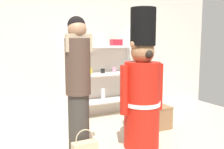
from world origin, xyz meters
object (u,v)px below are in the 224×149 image
Objects in this scene: merchandise_shelf at (103,72)px; person_shopper at (78,85)px; teddy_bear_guard at (142,89)px; display_crate at (159,117)px.

person_shopper reaches higher than merchandise_shelf.
person_shopper is at bearing -124.01° from merchandise_shelf.
display_crate is at bearing 36.83° from teddy_bear_guard.
teddy_bear_guard is 0.87m from person_shopper.
merchandise_shelf reaches higher than display_crate.
merchandise_shelf is 4.62× the size of display_crate.
person_shopper is 4.67× the size of display_crate.
merchandise_shelf is 1.48m from teddy_bear_guard.
merchandise_shelf is 0.99× the size of person_shopper.
person_shopper is (-0.86, 0.04, 0.12)m from teddy_bear_guard.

